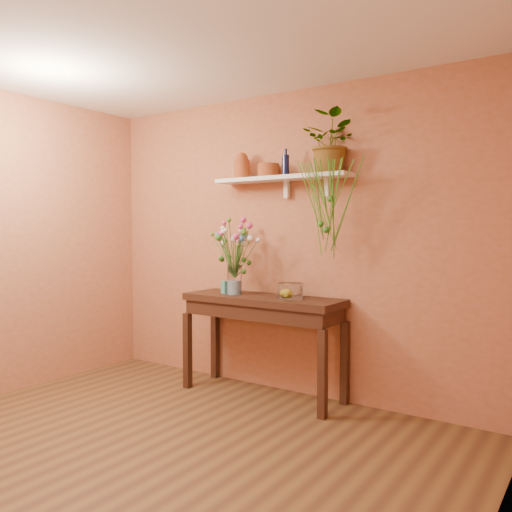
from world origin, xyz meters
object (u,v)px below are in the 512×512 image
Objects in this scene: spider_plant at (332,143)px; sideboard at (262,311)px; glass_bowl at (290,291)px; terracotta_jug at (242,166)px; blue_bottle at (286,165)px; glass_vase at (235,282)px; bouquet at (236,241)px.

sideboard is at bearing -167.05° from spider_plant.
sideboard is 0.34m from glass_bowl.
terracotta_jug is 1.04× the size of blue_bottle.
spider_plant is 1.48m from glass_vase.
blue_bottle is at bearing 18.29° from glass_vase.
spider_plant is at bearing 23.08° from glass_bowl.
terracotta_jug reaches higher than glass_vase.
bouquet is (-0.44, -0.14, -0.67)m from blue_bottle.
terracotta_jug reaches higher than bouquet.
bouquet reaches higher than sideboard.
terracotta_jug is 1.26m from glass_bowl.
terracotta_jug is 0.90× the size of glass_vase.
glass_vase is (-0.44, -0.15, -1.03)m from blue_bottle.
glass_vase is at bearing -171.11° from sideboard.
glass_bowl reaches higher than sideboard.
terracotta_jug is 1.06m from glass_vase.
glass_vase reaches higher than glass_bowl.
sideboard is at bearing -148.83° from blue_bottle.
terracotta_jug is (-0.30, 0.12, 1.29)m from sideboard.
bouquet is at bearing -173.12° from sideboard.
terracotta_jug is at bearing 104.21° from bouquet.
glass_bowl is at bearing 0.60° from sideboard.
spider_plant is at bearing 12.95° from sideboard.
spider_plant is 0.91× the size of bouquet.
glass_bowl is at bearing -156.92° from spider_plant.
terracotta_jug is 0.49× the size of spider_plant.
glass_vase is (-0.27, -0.04, 0.24)m from sideboard.
terracotta_jug is 0.70m from bouquet.
spider_plant reaches higher than bouquet.
blue_bottle is (0.17, 0.10, 1.27)m from sideboard.
bouquet is 2.49× the size of glass_bowl.
glass_vase is (0.03, -0.16, -1.05)m from terracotta_jug.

